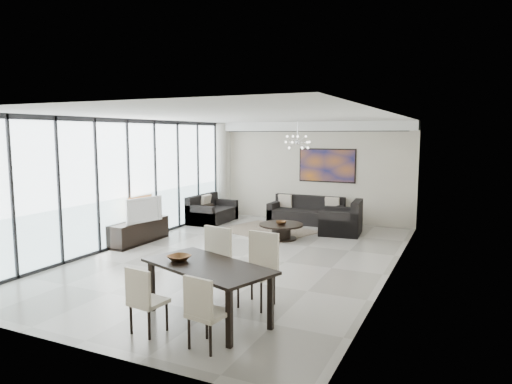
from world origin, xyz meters
The scene contains 20 objects.
room_shell centered at (0.46, 0.00, 1.45)m, with size 6.00×9.00×2.90m.
window_wall centered at (-2.86, 0.00, 1.47)m, with size 0.37×8.95×2.90m.
soffit centered at (0.00, 4.30, 2.77)m, with size 5.98×0.40×0.26m, color white.
painting centered at (0.50, 4.47, 1.65)m, with size 1.68×0.04×0.98m, color #BA6219.
chandelier centered at (0.30, 2.50, 2.35)m, with size 0.66×0.66×0.71m.
rug centered at (-0.55, 2.60, 0.01)m, with size 2.31×1.78×0.01m, color black.
coffee_table centered at (0.13, 1.86, 0.21)m, with size 1.08×1.08×0.38m.
bowl_coffee centered at (0.15, 1.80, 0.42)m, with size 0.26×0.26×0.08m, color brown.
sofa_main centered at (0.03, 4.07, 0.26)m, with size 2.10×0.86×0.77m.
loveseat centered at (-2.55, 3.05, 0.27)m, with size 0.88×1.57×0.79m.
armchair centered at (1.35, 3.05, 0.30)m, with size 1.08×1.13×0.87m.
side_table centered at (-2.65, 2.99, 0.35)m, with size 0.38×0.38×0.53m.
tv_console centered at (-2.76, 0.07, 0.27)m, with size 0.48×1.70×0.53m, color black.
television centered at (-2.60, 0.00, 0.82)m, with size 1.00×0.13×0.57m, color gray.
dining_table centered at (1.04, -3.10, 0.69)m, with size 2.07×1.50×0.78m.
dining_chair_sw centered at (0.55, -3.87, 0.50)m, with size 0.45×0.45×0.88m.
dining_chair_se centered at (1.46, -3.90, 0.52)m, with size 0.48×0.48×0.91m.
dining_chair_nw centered at (0.69, -2.35, 0.64)m, with size 0.59×0.59×1.11m.
dining_chair_ne centered at (1.44, -2.27, 0.63)m, with size 0.55×0.55×1.09m.
bowl_dining centered at (0.57, -3.10, 0.82)m, with size 0.31×0.31×0.08m, color brown.
Camera 1 is at (4.19, -8.30, 2.54)m, focal length 32.00 mm.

